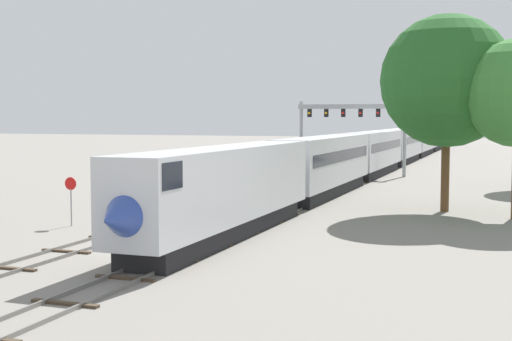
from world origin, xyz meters
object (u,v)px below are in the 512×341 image
passenger_train (403,144)px  signal_gantry (352,121)px  stop_sign (71,194)px  trackside_tree_left (447,81)px

passenger_train → signal_gantry: (-2.25, -23.40, 3.40)m
stop_sign → trackside_tree_left: (20.04, 14.04, 6.90)m
signal_gantry → trackside_tree_left: bearing=-65.9°
passenger_train → trackside_tree_left: trackside_tree_left is taller
stop_sign → trackside_tree_left: bearing=35.0°
passenger_train → trackside_tree_left: bearing=-78.8°
passenger_train → trackside_tree_left: (10.04, -50.85, 6.16)m
passenger_train → stop_sign: size_ratio=52.84×
signal_gantry → stop_sign: size_ratio=4.20×
signal_gantry → trackside_tree_left: (12.29, -27.45, 2.76)m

